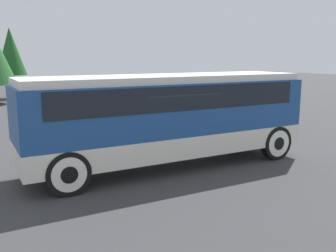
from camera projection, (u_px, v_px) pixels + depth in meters
name	position (u px, v px, depth m)	size (l,w,h in m)	color
ground_plane	(168.00, 166.00, 12.54)	(120.00, 120.00, 0.00)	#38383A
tour_bus	(171.00, 111.00, 12.25)	(9.48, 2.53, 3.03)	silver
parked_car_near	(120.00, 110.00, 20.76)	(4.60, 1.82, 1.35)	#BCBCC1
parked_car_mid	(130.00, 120.00, 17.45)	(4.66, 1.86, 1.35)	#7A6B5B
tree_center	(11.00, 52.00, 32.17)	(2.50, 2.50, 6.03)	brown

